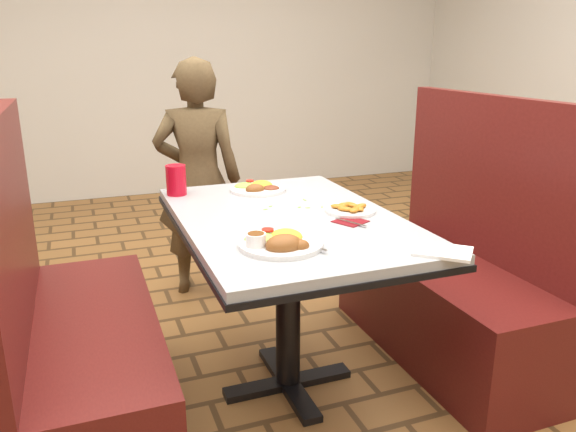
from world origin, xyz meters
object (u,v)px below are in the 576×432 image
at_px(far_dinner_plate, 258,186).
at_px(red_tumbler, 176,180).
at_px(booth_bench_left, 79,351).
at_px(near_dinner_plate, 280,238).
at_px(diner_person, 198,180).
at_px(dining_table, 288,240).
at_px(booth_bench_right, 452,287).
at_px(plantain_plate, 350,209).

distance_m(far_dinner_plate, red_tumbler, 0.36).
relative_size(booth_bench_left, near_dinner_plate, 4.33).
bearing_deg(near_dinner_plate, booth_bench_left, 154.14).
bearing_deg(diner_person, booth_bench_left, 75.87).
bearing_deg(dining_table, diner_person, 96.32).
distance_m(booth_bench_right, near_dinner_plate, 1.09).
height_order(booth_bench_left, far_dinner_plate, booth_bench_left).
relative_size(diner_person, plantain_plate, 6.71).
bearing_deg(plantain_plate, red_tumbler, 138.94).
bearing_deg(booth_bench_right, dining_table, 180.00).
relative_size(dining_table, near_dinner_plate, 4.37).
bearing_deg(near_dinner_plate, booth_bench_right, 18.42).
distance_m(dining_table, booth_bench_left, 0.86).
xyz_separation_m(dining_table, booth_bench_left, (-0.80, 0.00, -0.32)).
bearing_deg(near_dinner_plate, dining_table, 64.86).
relative_size(far_dinner_plate, plantain_plate, 1.27).
height_order(dining_table, booth_bench_right, booth_bench_right).
bearing_deg(diner_person, booth_bench_right, 147.51).
height_order(booth_bench_right, far_dinner_plate, booth_bench_right).
xyz_separation_m(far_dinner_plate, red_tumbler, (-0.35, 0.06, 0.04)).
bearing_deg(booth_bench_left, dining_table, 0.00).
bearing_deg(booth_bench_left, plantain_plate, -2.00).
distance_m(booth_bench_right, far_dinner_plate, 1.00).
height_order(booth_bench_right, diner_person, diner_person).
height_order(booth_bench_left, near_dinner_plate, booth_bench_left).
bearing_deg(booth_bench_left, booth_bench_right, 0.00).
relative_size(diner_person, near_dinner_plate, 4.78).
relative_size(dining_table, booth_bench_right, 1.01).
xyz_separation_m(booth_bench_left, far_dinner_plate, (0.81, 0.42, 0.44)).
height_order(dining_table, booth_bench_left, booth_bench_left).
distance_m(dining_table, diner_person, 1.10).
relative_size(booth_bench_right, plantain_plate, 6.07).
bearing_deg(dining_table, booth_bench_left, 180.00).
relative_size(dining_table, red_tumbler, 9.25).
distance_m(dining_table, near_dinner_plate, 0.37).
relative_size(booth_bench_left, diner_person, 0.90).
height_order(diner_person, far_dinner_plate, diner_person).
relative_size(diner_person, red_tumbler, 10.13).
bearing_deg(diner_person, plantain_plate, 125.58).
relative_size(booth_bench_left, plantain_plate, 6.07).
distance_m(near_dinner_plate, far_dinner_plate, 0.75).
distance_m(booth_bench_right, plantain_plate, 0.70).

